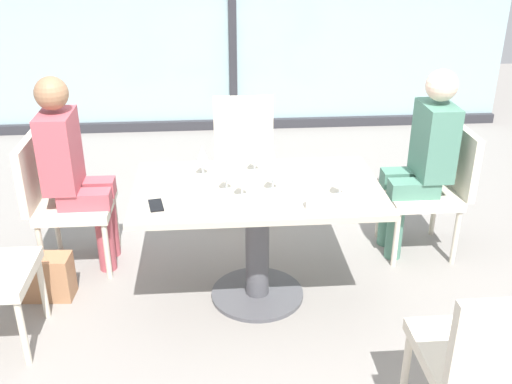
{
  "coord_description": "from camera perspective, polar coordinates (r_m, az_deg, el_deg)",
  "views": [
    {
      "loc": [
        -0.24,
        -2.99,
        2.09
      ],
      "look_at": [
        0.0,
        0.1,
        0.65
      ],
      "focal_mm": 41.31,
      "sensor_mm": 36.0,
      "label": 1
    }
  ],
  "objects": [
    {
      "name": "cell_phone_on_table",
      "position": [
        3.11,
        -9.66,
        -1.27
      ],
      "size": [
        0.1,
        0.15,
        0.01
      ],
      "primitive_type": "cube",
      "rotation": [
        0.0,
        0.0,
        0.18
      ],
      "color": "black",
      "rests_on": "dining_table_main"
    },
    {
      "name": "wine_glass_3",
      "position": [
        3.19,
        -2.92,
        2.28
      ],
      "size": [
        0.07,
        0.07,
        0.18
      ],
      "color": "silver",
      "rests_on": "dining_table_main"
    },
    {
      "name": "chair_front_right",
      "position": [
        2.62,
        21.37,
        -14.53
      ],
      "size": [
        0.46,
        0.5,
        0.87
      ],
      "color": "beige",
      "rests_on": "ground_plane"
    },
    {
      "name": "person_far_left",
      "position": [
        3.83,
        -17.38,
        2.46
      ],
      "size": [
        0.39,
        0.34,
        1.26
      ],
      "color": "#B24C56",
      "rests_on": "ground_plane"
    },
    {
      "name": "window_wall_backdrop",
      "position": [
        6.25,
        -2.32,
        16.84
      ],
      "size": [
        5.83,
        0.1,
        2.7
      ],
      "color": "#99B7BC",
      "rests_on": "ground_plane"
    },
    {
      "name": "ground_plane",
      "position": [
        3.65,
        0.12,
        -9.95
      ],
      "size": [
        12.0,
        12.0,
        0.0
      ],
      "primitive_type": "plane",
      "color": "gray"
    },
    {
      "name": "wine_glass_4",
      "position": [
        3.19,
        1.64,
        2.31
      ],
      "size": [
        0.07,
        0.07,
        0.18
      ],
      "color": "silver",
      "rests_on": "dining_table_main"
    },
    {
      "name": "coffee_cup",
      "position": [
        3.03,
        5.57,
        -0.94
      ],
      "size": [
        0.08,
        0.08,
        0.09
      ],
      "primitive_type": "cylinder",
      "color": "white",
      "rests_on": "dining_table_main"
    },
    {
      "name": "person_far_right",
      "position": [
        3.97,
        15.9,
        3.44
      ],
      "size": [
        0.39,
        0.34,
        1.26
      ],
      "color": "#4C7F6B",
      "rests_on": "ground_plane"
    },
    {
      "name": "wine_glass_0",
      "position": [
        3.16,
        8.22,
        1.8
      ],
      "size": [
        0.07,
        0.07,
        0.18
      ],
      "color": "silver",
      "rests_on": "dining_table_main"
    },
    {
      "name": "chair_near_window",
      "position": [
        4.48,
        -1.1,
        4.13
      ],
      "size": [
        0.46,
        0.51,
        0.87
      ],
      "color": "beige",
      "rests_on": "ground_plane"
    },
    {
      "name": "dining_table_main",
      "position": [
        3.37,
        0.13,
        -2.31
      ],
      "size": [
        1.38,
        0.82,
        0.73
      ],
      "color": "#BCB29E",
      "rests_on": "ground_plane"
    },
    {
      "name": "chair_far_left",
      "position": [
        3.93,
        -18.56,
        -0.34
      ],
      "size": [
        0.5,
        0.46,
        0.87
      ],
      "color": "beige",
      "rests_on": "ground_plane"
    },
    {
      "name": "chair_far_right",
      "position": [
        4.08,
        17.01,
        0.8
      ],
      "size": [
        0.5,
        0.46,
        0.87
      ],
      "color": "beige",
      "rests_on": "ground_plane"
    },
    {
      "name": "wine_glass_1",
      "position": [
        3.44,
        -0.12,
        4.02
      ],
      "size": [
        0.07,
        0.07,
        0.18
      ],
      "color": "silver",
      "rests_on": "dining_table_main"
    },
    {
      "name": "handbag_0",
      "position": [
        3.78,
        -19.59,
        -7.75
      ],
      "size": [
        0.31,
        0.18,
        0.28
      ],
      "primitive_type": "cube",
      "rotation": [
        0.0,
        0.0,
        -0.07
      ],
      "color": "#A3704C",
      "rests_on": "ground_plane"
    },
    {
      "name": "wine_glass_5",
      "position": [
        3.12,
        -1.37,
        1.72
      ],
      "size": [
        0.07,
        0.07,
        0.18
      ],
      "color": "silver",
      "rests_on": "dining_table_main"
    },
    {
      "name": "wine_glass_2",
      "position": [
        3.4,
        -5.24,
        3.64
      ],
      "size": [
        0.07,
        0.07,
        0.18
      ],
      "color": "silver",
      "rests_on": "dining_table_main"
    }
  ]
}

